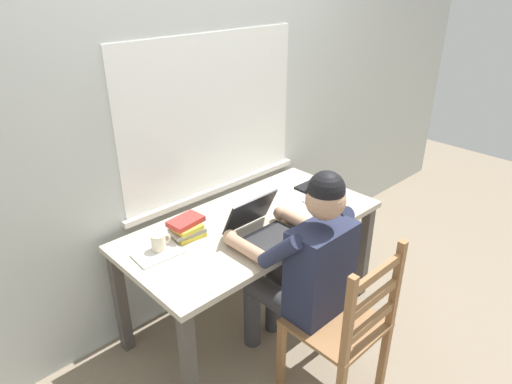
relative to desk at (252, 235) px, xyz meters
name	(u,v)px	position (x,y,z in m)	size (l,w,h in m)	color
ground_plane	(253,317)	(0.00, 0.00, -0.63)	(8.00, 8.00, 0.00)	gray
back_wall	(199,108)	(0.00, 0.46, 0.67)	(6.00, 0.08, 2.60)	beige
desk	(252,235)	(0.00, 0.00, 0.00)	(1.53, 0.75, 0.71)	#BCB29E
seated_person	(304,265)	(-0.06, -0.45, 0.05)	(0.50, 0.60, 1.23)	#232842
wooden_chair	(345,326)	(-0.06, -0.73, -0.18)	(0.42, 0.42, 0.92)	olive
laptop	(263,228)	(-0.07, -0.15, 0.14)	(0.33, 0.33, 0.22)	black
computer_mouse	(294,221)	(0.16, -0.18, 0.10)	(0.06, 0.10, 0.03)	black
coffee_mug_white	(159,243)	(-0.55, 0.12, 0.14)	(0.11, 0.08, 0.10)	beige
coffee_mug_dark	(338,202)	(0.50, -0.24, 0.13)	(0.12, 0.08, 0.09)	black
book_stack_main	(187,228)	(-0.36, 0.14, 0.14)	(0.20, 0.16, 0.10)	gold
paper_pile_near_laptop	(324,202)	(0.49, -0.13, 0.09)	(0.22, 0.17, 0.01)	white
paper_pile_back_corner	(158,254)	(-0.58, 0.09, 0.09)	(0.24, 0.16, 0.01)	white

